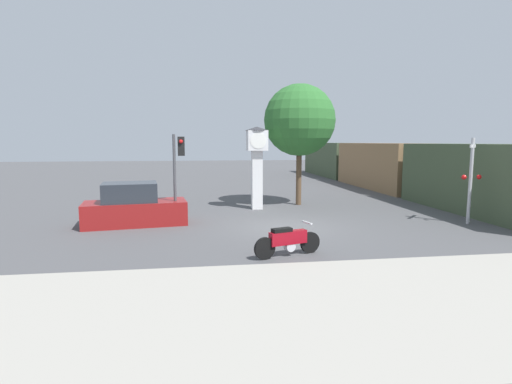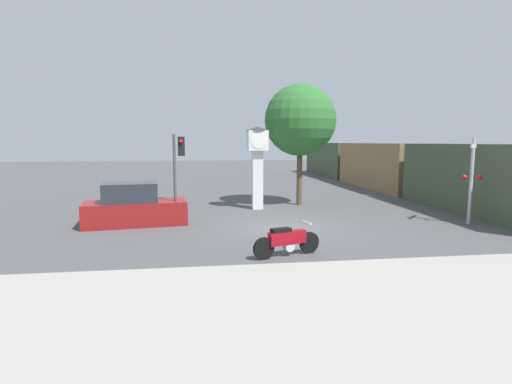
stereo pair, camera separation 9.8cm
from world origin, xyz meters
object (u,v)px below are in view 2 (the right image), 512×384
at_px(railroad_crossing_signal, 472,177).
at_px(street_tree, 300,120).
at_px(motorcycle, 287,241).
at_px(freight_train, 382,166).
at_px(clock_tower, 257,154).
at_px(parked_car, 134,207).
at_px(traffic_light, 178,162).

distance_m(railroad_crossing_signal, street_tree, 8.95).
distance_m(motorcycle, freight_train, 20.46).
bearing_deg(freight_train, railroad_crossing_signal, -99.78).
relative_size(freight_train, railroad_crossing_signal, 9.10).
height_order(clock_tower, parked_car, clock_tower).
height_order(railroad_crossing_signal, street_tree, street_tree).
bearing_deg(freight_train, motorcycle, -122.86).
bearing_deg(railroad_crossing_signal, street_tree, 133.98).
bearing_deg(clock_tower, traffic_light, -138.21).
relative_size(clock_tower, railroad_crossing_signal, 1.16).
relative_size(motorcycle, parked_car, 0.50).
xyz_separation_m(freight_train, parked_car, (-16.50, -11.62, -0.95)).
xyz_separation_m(railroad_crossing_signal, parked_car, (-14.19, 1.83, -1.26)).
distance_m(freight_train, street_tree, 11.41).
height_order(street_tree, parked_car, street_tree).
xyz_separation_m(freight_train, traffic_light, (-14.62, -11.77, 0.94)).
bearing_deg(freight_train, clock_tower, -142.28).
distance_m(motorcycle, clock_tower, 9.15).
bearing_deg(traffic_light, parked_car, 175.47).
relative_size(traffic_light, railroad_crossing_signal, 1.04).
bearing_deg(street_tree, motorcycle, -105.99).
bearing_deg(traffic_light, clock_tower, 41.79).
distance_m(street_tree, parked_car, 10.10).
height_order(clock_tower, traffic_light, clock_tower).
relative_size(street_tree, parked_car, 1.50).
xyz_separation_m(motorcycle, parked_car, (-5.42, 5.54, 0.26)).
distance_m(motorcycle, traffic_light, 6.79).
relative_size(traffic_light, street_tree, 0.58).
distance_m(clock_tower, railroad_crossing_signal, 9.91).
relative_size(clock_tower, traffic_light, 1.12).
xyz_separation_m(traffic_light, parked_car, (-1.89, 0.15, -1.89)).
distance_m(traffic_light, railroad_crossing_signal, 12.43).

